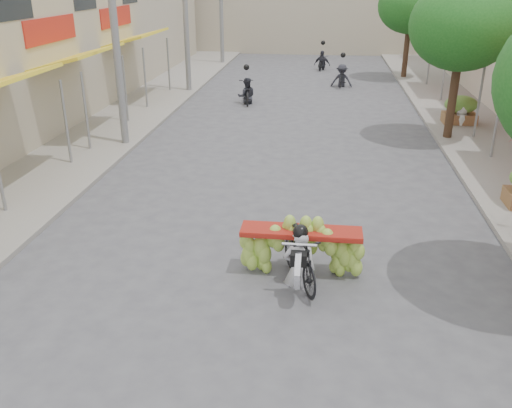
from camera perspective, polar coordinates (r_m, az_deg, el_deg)
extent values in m
cube|color=gray|center=(21.99, -14.86, 8.51)|extent=(4.00, 60.00, 0.12)
cube|color=gray|center=(21.30, 23.16, 6.95)|extent=(4.00, 60.00, 0.12)
cylinder|color=slate|center=(16.82, -19.36, 7.91)|extent=(0.08, 0.08, 2.55)
cube|color=yellow|center=(19.74, -18.12, 14.54)|extent=(1.77, 4.00, 0.53)
cylinder|color=slate|center=(18.05, -17.47, 9.12)|extent=(0.08, 0.08, 2.55)
cylinder|color=slate|center=(21.30, -13.60, 11.53)|extent=(0.08, 0.08, 2.55)
cube|color=red|center=(20.03, -20.82, 16.77)|extent=(0.10, 3.50, 0.80)
cube|color=yellow|center=(25.28, -12.42, 16.76)|extent=(1.77, 4.00, 0.53)
cylinder|color=slate|center=(23.53, -11.60, 12.75)|extent=(0.08, 0.08, 2.55)
cylinder|color=slate|center=(26.92, -9.19, 14.17)|extent=(0.08, 0.08, 2.55)
cube|color=red|center=(25.51, -14.56, 18.55)|extent=(0.10, 3.50, 0.80)
cube|color=#1E2328|center=(18.22, -24.27, 18.97)|extent=(0.08, 2.00, 1.10)
cylinder|color=slate|center=(17.93, 24.06, 8.09)|extent=(0.08, 0.08, 2.55)
cube|color=red|center=(21.79, 23.93, 14.45)|extent=(1.77, 4.20, 0.53)
cylinder|color=slate|center=(19.99, 22.40, 9.73)|extent=(0.08, 0.08, 2.55)
cylinder|color=slate|center=(23.61, 20.19, 11.87)|extent=(0.08, 0.08, 2.55)
cube|color=red|center=(27.57, 20.58, 16.37)|extent=(1.77, 4.20, 0.53)
cylinder|color=slate|center=(25.73, 19.19, 12.82)|extent=(0.08, 0.08, 2.55)
cylinder|color=slate|center=(29.42, 17.79, 14.14)|extent=(0.08, 0.08, 2.55)
cube|color=#B0A48B|center=(42.83, 6.01, 20.53)|extent=(20.00, 6.00, 7.00)
cylinder|color=slate|center=(18.03, -14.75, 18.21)|extent=(0.24, 0.24, 8.00)
cylinder|color=slate|center=(26.61, -7.47, 20.08)|extent=(0.24, 0.24, 8.00)
cylinder|color=#3A2719|center=(19.62, 20.04, 10.82)|extent=(0.28, 0.28, 3.20)
ellipsoid|color=#1E5D1B|center=(19.32, 20.96, 17.18)|extent=(3.40, 3.40, 2.90)
cylinder|color=#3A2719|center=(31.30, 15.54, 15.47)|extent=(0.28, 0.28, 3.20)
ellipsoid|color=#1E5D1B|center=(31.11, 15.99, 19.47)|extent=(3.40, 3.40, 2.90)
cube|color=brown|center=(21.96, 20.62, 8.62)|extent=(1.20, 0.80, 0.50)
ellipsoid|color=#5E9237|center=(21.84, 20.83, 10.08)|extent=(1.20, 0.88, 0.66)
imported|color=black|center=(9.98, 4.62, -5.61)|extent=(1.13, 1.86, 1.06)
cylinder|color=silver|center=(9.37, 4.44, -7.02)|extent=(0.10, 0.66, 0.66)
cube|color=black|center=(9.36, 4.51, -5.76)|extent=(0.28, 0.22, 0.22)
cylinder|color=silver|center=(9.35, 4.58, -4.29)|extent=(0.60, 0.05, 0.05)
cube|color=maroon|center=(10.13, 4.78, -2.92)|extent=(2.26, 0.55, 0.10)
imported|color=silver|center=(9.67, 4.72, -2.71)|extent=(0.59, 0.43, 1.63)
sphere|color=black|center=(9.32, 4.86, 1.54)|extent=(0.28, 0.28, 0.28)
imported|color=silver|center=(21.61, 20.98, 9.94)|extent=(0.85, 0.54, 1.66)
imported|color=black|center=(24.37, -1.00, 11.64)|extent=(0.93, 1.78, 0.95)
imported|color=#292A31|center=(24.25, -1.01, 13.14)|extent=(0.87, 0.62, 1.65)
sphere|color=black|center=(24.18, -1.02, 14.20)|extent=(0.26, 0.26, 0.26)
imported|color=black|center=(28.46, 9.02, 13.12)|extent=(0.70, 1.83, 1.05)
imported|color=#292A31|center=(28.37, 9.10, 14.31)|extent=(1.11, 0.67, 1.65)
sphere|color=black|center=(28.30, 9.16, 15.22)|extent=(0.26, 0.26, 0.26)
imported|color=black|center=(33.57, 6.97, 14.49)|extent=(0.80, 1.47, 0.78)
imported|color=#292A31|center=(33.48, 7.03, 15.73)|extent=(1.06, 0.74, 1.65)
sphere|color=black|center=(33.42, 7.07, 16.50)|extent=(0.26, 0.26, 0.26)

